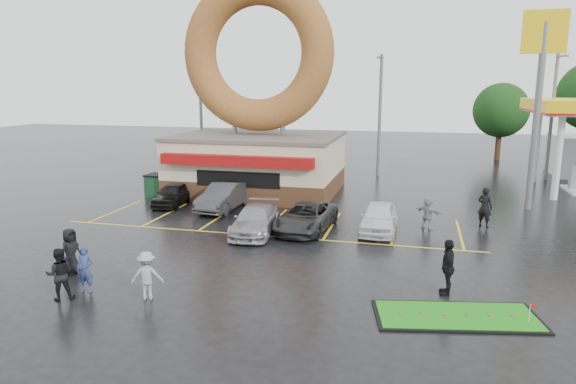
% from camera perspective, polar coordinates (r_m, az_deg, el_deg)
% --- Properties ---
extents(ground, '(120.00, 120.00, 0.00)m').
position_cam_1_polar(ground, '(20.64, -6.17, -7.43)').
color(ground, black).
rests_on(ground, ground).
extents(donut_shop, '(10.20, 8.70, 13.50)m').
position_cam_1_polar(donut_shop, '(32.82, -3.34, 7.74)').
color(donut_shop, '#472B19').
rests_on(donut_shop, ground).
extents(shell_sign, '(2.20, 0.36, 10.60)m').
position_cam_1_polar(shell_sign, '(30.84, 26.28, 11.73)').
color(shell_sign, slate).
rests_on(shell_sign, ground).
extents(streetlight_left, '(0.40, 2.21, 9.00)m').
position_cam_1_polar(streetlight_left, '(41.78, -9.70, 8.89)').
color(streetlight_left, slate).
rests_on(streetlight_left, ground).
extents(streetlight_mid, '(0.40, 2.21, 9.00)m').
position_cam_1_polar(streetlight_mid, '(39.31, 10.16, 8.71)').
color(streetlight_mid, slate).
rests_on(streetlight_mid, ground).
extents(streetlight_right, '(0.40, 2.21, 9.00)m').
position_cam_1_polar(streetlight_right, '(41.21, 27.30, 7.73)').
color(streetlight_right, slate).
rests_on(streetlight_right, ground).
extents(tree_far_d, '(4.90, 4.90, 7.00)m').
position_cam_1_polar(tree_far_d, '(50.77, 22.58, 8.37)').
color(tree_far_d, '#332114').
rests_on(tree_far_d, ground).
extents(car_black, '(1.92, 3.86, 1.26)m').
position_cam_1_polar(car_black, '(30.16, -12.74, -0.25)').
color(car_black, black).
rests_on(car_black, ground).
extents(car_dgrey, '(1.88, 4.57, 1.47)m').
position_cam_1_polar(car_dgrey, '(28.55, -7.15, -0.51)').
color(car_dgrey, '#303033').
rests_on(car_dgrey, ground).
extents(car_silver, '(2.20, 4.57, 1.28)m').
position_cam_1_polar(car_silver, '(23.90, -3.64, -3.10)').
color(car_silver, '#939398').
rests_on(car_silver, ground).
extents(car_grey, '(2.59, 4.83, 1.29)m').
position_cam_1_polar(car_grey, '(24.33, 2.00, -2.80)').
color(car_grey, '#28282A').
rests_on(car_grey, ground).
extents(car_white, '(1.63, 4.05, 1.38)m').
position_cam_1_polar(car_white, '(24.43, 10.04, -2.81)').
color(car_white, silver).
rests_on(car_white, ground).
extents(person_blue, '(0.63, 0.46, 1.57)m').
position_cam_1_polar(person_blue, '(18.48, -21.61, -7.98)').
color(person_blue, navy).
rests_on(person_blue, ground).
extents(person_blackjkt, '(1.05, 1.00, 1.72)m').
position_cam_1_polar(person_blackjkt, '(18.12, -24.05, -8.32)').
color(person_blackjkt, black).
rests_on(person_blackjkt, ground).
extents(person_hoodie, '(1.16, 0.88, 1.59)m').
position_cam_1_polar(person_hoodie, '(17.25, -15.40, -8.93)').
color(person_hoodie, gray).
rests_on(person_hoodie, ground).
extents(person_bystander, '(0.69, 0.92, 1.71)m').
position_cam_1_polar(person_bystander, '(20.35, -23.01, -6.08)').
color(person_bystander, black).
rests_on(person_bystander, ground).
extents(person_cameraman, '(0.50, 1.12, 1.88)m').
position_cam_1_polar(person_cameraman, '(17.74, 17.33, -7.96)').
color(person_cameraman, black).
rests_on(person_cameraman, ground).
extents(person_walker_near, '(1.48, 1.19, 1.58)m').
position_cam_1_polar(person_walker_near, '(25.47, 15.28, -2.22)').
color(person_walker_near, gray).
rests_on(person_walker_near, ground).
extents(person_walker_far, '(0.86, 0.77, 1.97)m').
position_cam_1_polar(person_walker_far, '(26.61, 21.03, -1.57)').
color(person_walker_far, black).
rests_on(person_walker_far, ground).
extents(dumpster, '(1.85, 1.28, 1.30)m').
position_cam_1_polar(dumpster, '(32.67, -13.82, 0.64)').
color(dumpster, '#173B21').
rests_on(dumpster, ground).
extents(putting_green, '(5.13, 2.99, 0.60)m').
position_cam_1_polar(putting_green, '(16.48, 18.22, -12.96)').
color(putting_green, black).
rests_on(putting_green, ground).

